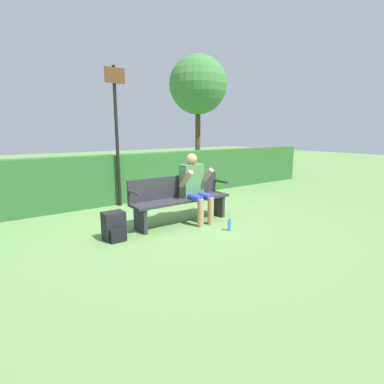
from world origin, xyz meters
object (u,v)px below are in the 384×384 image
(person_seated, at_px, (195,185))
(tree, at_px, (198,85))
(water_bottle, at_px, (230,225))
(backpack, at_px, (114,227))
(signpost, at_px, (117,128))
(park_bench, at_px, (180,198))

(person_seated, distance_m, tree, 7.86)
(water_bottle, xyz_separation_m, tree, (4.34, 6.61, 3.35))
(tree, bearing_deg, backpack, -135.88)
(person_seated, xyz_separation_m, signpost, (-0.65, 1.92, 1.02))
(backpack, bearing_deg, person_seated, 1.60)
(person_seated, relative_size, signpost, 0.42)
(person_seated, xyz_separation_m, tree, (4.49, 5.83, 2.76))
(park_bench, relative_size, water_bottle, 9.29)
(water_bottle, bearing_deg, backpack, 156.72)
(person_seated, relative_size, water_bottle, 6.08)
(person_seated, height_order, signpost, signpost)
(water_bottle, height_order, signpost, signpost)
(tree, bearing_deg, person_seated, -127.62)
(signpost, bearing_deg, backpack, -115.08)
(backpack, distance_m, tree, 9.04)
(person_seated, height_order, tree, tree)
(park_bench, distance_m, signpost, 2.24)
(water_bottle, relative_size, signpost, 0.07)
(person_seated, distance_m, water_bottle, 0.99)
(backpack, distance_m, water_bottle, 1.87)
(signpost, bearing_deg, water_bottle, -73.60)
(backpack, relative_size, water_bottle, 2.12)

